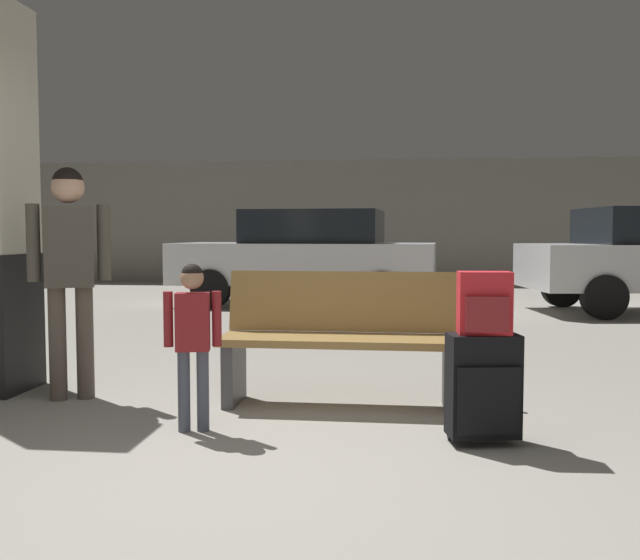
{
  "coord_description": "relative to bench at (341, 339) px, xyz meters",
  "views": [
    {
      "loc": [
        0.7,
        -3.19,
        1.15
      ],
      "look_at": [
        0.19,
        1.3,
        0.85
      ],
      "focal_mm": 39.66,
      "sensor_mm": 36.0,
      "label": 1
    }
  ],
  "objects": [
    {
      "name": "ground_plane",
      "position": [
        -0.31,
        2.49,
        -0.49
      ],
      "size": [
        18.0,
        18.0,
        0.1
      ],
      "primitive_type": "cube",
      "color": "gray"
    },
    {
      "name": "garage_back_wall",
      "position": [
        -0.31,
        11.35,
        0.96
      ],
      "size": [
        18.0,
        0.12,
        2.8
      ],
      "primitive_type": "cube",
      "color": "gray",
      "rests_on": "ground_plane"
    },
    {
      "name": "bench",
      "position": [
        0.0,
        0.0,
        0.0
      ],
      "size": [
        1.6,
        0.54,
        0.89
      ],
      "color": "#9E7A42",
      "rests_on": "ground_plane"
    },
    {
      "name": "suitcase",
      "position": [
        0.85,
        -0.83,
        -0.12
      ],
      "size": [
        0.41,
        0.29,
        0.6
      ],
      "color": "black",
      "rests_on": "ground_plane"
    },
    {
      "name": "backpack_bright",
      "position": [
        0.84,
        -0.83,
        0.33
      ],
      "size": [
        0.29,
        0.2,
        0.34
      ],
      "color": "red",
      "rests_on": "suitcase"
    },
    {
      "name": "child",
      "position": [
        -0.8,
        -0.76,
        0.16
      ],
      "size": [
        0.33,
        0.19,
        0.98
      ],
      "color": "#4C5160",
      "rests_on": "ground_plane"
    },
    {
      "name": "adult",
      "position": [
        -1.86,
        -0.08,
        0.54
      ],
      "size": [
        0.51,
        0.3,
        1.6
      ],
      "color": "brown",
      "rests_on": "ground_plane"
    },
    {
      "name": "parked_car_far",
      "position": [
        -1.07,
        6.47,
        0.36
      ],
      "size": [
        4.2,
        2.01,
        1.51
      ],
      "color": "silver",
      "rests_on": "ground_plane"
    }
  ]
}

